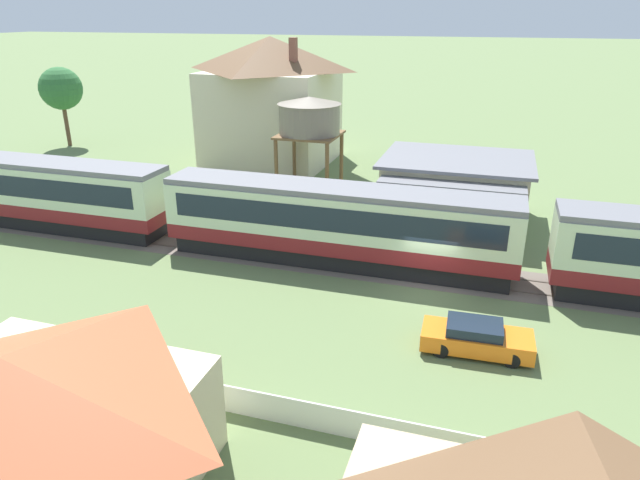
% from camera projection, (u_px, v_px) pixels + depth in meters
% --- Properties ---
extents(ground_plane, '(600.00, 600.00, 0.00)m').
position_uv_depth(ground_plane, '(427.00, 287.00, 27.95)').
color(ground_plane, '#607547').
extents(passenger_train, '(58.65, 2.93, 4.23)m').
position_uv_depth(passenger_train, '(341.00, 222.00, 29.75)').
color(passenger_train, maroon).
rests_on(passenger_train, ground_plane).
extents(railway_track, '(118.05, 3.60, 0.04)m').
position_uv_depth(railway_track, '(193.00, 244.00, 33.08)').
color(railway_track, '#665B51').
rests_on(railway_track, ground_plane).
extents(station_building, '(9.30, 8.77, 4.02)m').
position_uv_depth(station_building, '(455.00, 188.00, 36.48)').
color(station_building, beige).
rests_on(station_building, ground_plane).
extents(station_house_brown_roof, '(10.71, 10.79, 10.66)m').
position_uv_depth(station_house_brown_roof, '(272.00, 100.00, 49.01)').
color(station_house_brown_roof, beige).
rests_on(station_house_brown_roof, ground_plane).
extents(water_tower, '(4.59, 4.59, 6.95)m').
position_uv_depth(water_tower, '(309.00, 117.00, 40.87)').
color(water_tower, brown).
rests_on(water_tower, ground_plane).
extents(cottage_terracotta_roof, '(8.31, 8.51, 4.83)m').
position_uv_depth(cottage_terracotta_roof, '(17.00, 435.00, 14.57)').
color(cottage_terracotta_roof, beige).
rests_on(cottage_terracotta_roof, ground_plane).
extents(picket_fence_front, '(50.08, 0.06, 1.05)m').
position_uv_depth(picket_fence_front, '(37.00, 359.00, 21.22)').
color(picket_fence_front, white).
rests_on(picket_fence_front, ground_plane).
extents(parked_car_orange, '(4.35, 1.92, 1.27)m').
position_uv_depth(parked_car_orange, '(476.00, 338.00, 22.44)').
color(parked_car_orange, orange).
rests_on(parked_car_orange, ground_plane).
extents(yard_tree_0, '(4.06, 4.06, 7.63)m').
position_uv_depth(yard_tree_0, '(61.00, 89.00, 55.31)').
color(yard_tree_0, brown).
rests_on(yard_tree_0, ground_plane).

